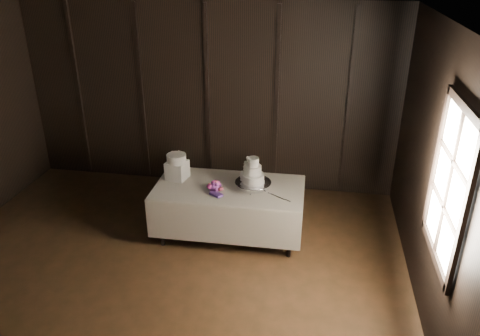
% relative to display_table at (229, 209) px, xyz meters
% --- Properties ---
extents(room, '(6.08, 7.08, 3.08)m').
position_rel_display_table_xyz_m(room, '(-0.65, -1.91, 1.08)').
color(room, black).
rests_on(room, ground).
extents(window, '(0.06, 1.16, 1.56)m').
position_rel_display_table_xyz_m(window, '(2.32, -1.41, 1.28)').
color(window, black).
rests_on(window, room).
extents(display_table, '(2.00, 1.07, 0.76)m').
position_rel_display_table_xyz_m(display_table, '(0.00, 0.00, 0.00)').
color(display_table, silver).
rests_on(display_table, ground).
extents(cake_stand, '(0.56, 0.56, 0.09)m').
position_rel_display_table_xyz_m(cake_stand, '(0.32, 0.02, 0.39)').
color(cake_stand, silver).
rests_on(cake_stand, display_table).
extents(wedding_cake, '(0.33, 0.29, 0.35)m').
position_rel_display_table_xyz_m(wedding_cake, '(0.30, 0.01, 0.57)').
color(wedding_cake, white).
rests_on(wedding_cake, cake_stand).
extents(bouquet, '(0.43, 0.46, 0.18)m').
position_rel_display_table_xyz_m(bouquet, '(-0.17, -0.14, 0.40)').
color(bouquet, '#B64153').
rests_on(bouquet, display_table).
extents(box_pedestal, '(0.31, 0.31, 0.25)m').
position_rel_display_table_xyz_m(box_pedestal, '(-0.75, 0.14, 0.47)').
color(box_pedestal, white).
rests_on(box_pedestal, display_table).
extents(small_cake, '(0.35, 0.35, 0.11)m').
position_rel_display_table_xyz_m(small_cake, '(-0.75, 0.14, 0.65)').
color(small_cake, white).
rests_on(small_cake, box_pedestal).
extents(cake_knife, '(0.32, 0.23, 0.01)m').
position_rel_display_table_xyz_m(cake_knife, '(0.65, -0.17, 0.35)').
color(cake_knife, silver).
rests_on(cake_knife, display_table).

